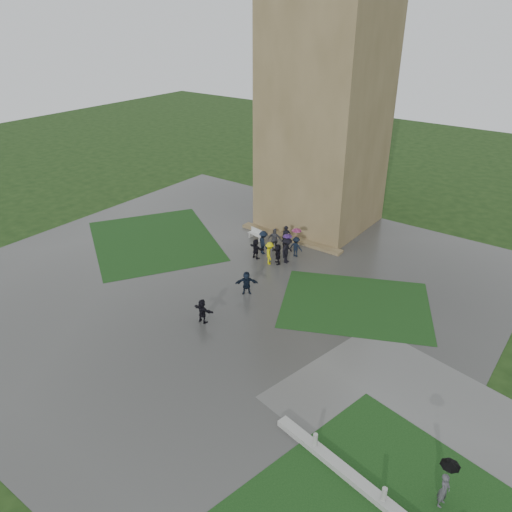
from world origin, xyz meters
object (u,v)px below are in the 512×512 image
Objects in this scene: tower at (325,115)px; pedestrian_path at (447,480)px; bench at (256,234)px; pedestrian_mid at (247,283)px; pedestrian_near at (202,311)px.

tower is 8.00× the size of pedestrian_path.
bench is (-2.23, -5.92, -8.56)m from tower.
pedestrian_path reaches higher than pedestrian_mid.
bench is at bearing 82.47° from pedestrian_mid.
pedestrian_path is (15.11, -7.71, 0.55)m from pedestrian_mid.
pedestrian_near is (-0.08, -4.11, -0.03)m from pedestrian_mid.
pedestrian_near is at bearing -131.05° from pedestrian_mid.
pedestrian_mid is 16.97m from pedestrian_path.
tower is 15.52m from pedestrian_mid.
pedestrian_path is (17.35, -20.69, -7.65)m from tower.
bench is 0.97× the size of pedestrian_near.
tower is 10.65m from bench.
pedestrian_mid is 1.04× the size of pedestrian_near.
pedestrian_near is (2.16, -17.09, -8.23)m from tower.
tower is at bearing -84.14° from pedestrian_near.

